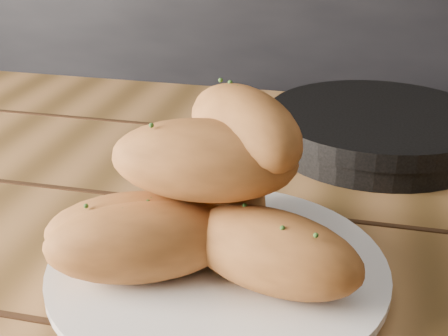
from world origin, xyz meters
TOP-DOWN VIEW (x-y plane):
  - plate at (-0.48, 0.52)m, footprint 0.27×0.27m
  - bread_rolls at (-0.49, 0.51)m, footprint 0.25×0.21m
  - skillet at (-0.36, 0.83)m, footprint 0.39×0.26m

SIDE VIEW (x-z plane):
  - plate at x=-0.48m, z-range 0.75..0.77m
  - skillet at x=-0.36m, z-range 0.75..0.80m
  - bread_rolls at x=-0.49m, z-range 0.75..0.89m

